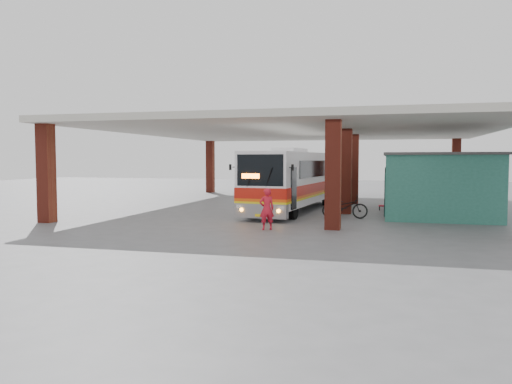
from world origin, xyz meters
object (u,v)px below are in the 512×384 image
at_px(motorcycle, 345,207).
at_px(red_chair, 385,203).
at_px(pedestrian, 267,209).
at_px(coach_bus, 295,180).

xyz_separation_m(motorcycle, red_chair, (1.82, 4.35, -0.15)).
bearing_deg(pedestrian, coach_bus, -115.64).
bearing_deg(red_chair, coach_bus, -168.27).
bearing_deg(motorcycle, coach_bus, 38.39).
distance_m(coach_bus, pedestrian, 7.78).
height_order(pedestrian, red_chair, pedestrian).
bearing_deg(red_chair, pedestrian, -119.78).
xyz_separation_m(coach_bus, red_chair, (4.79, 1.29, -1.27)).
height_order(coach_bus, motorcycle, coach_bus).
relative_size(coach_bus, red_chair, 13.27).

